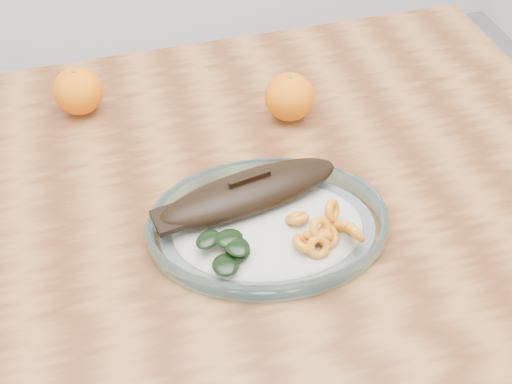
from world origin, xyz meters
TOP-DOWN VIEW (x-y plane):
  - dining_table at (0.00, 0.00)m, footprint 1.20×0.80m
  - plated_meal at (0.06, -0.08)m, footprint 0.66×0.66m
  - orange_left at (-0.16, 0.25)m, footprint 0.08×0.08m
  - orange_right at (0.16, 0.14)m, footprint 0.08×0.08m

SIDE VIEW (x-z plane):
  - dining_table at x=0.00m, z-range 0.28..1.03m
  - plated_meal at x=0.06m, z-range 0.73..0.81m
  - orange_left at x=-0.16m, z-range 0.75..0.83m
  - orange_right at x=0.16m, z-range 0.75..0.83m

